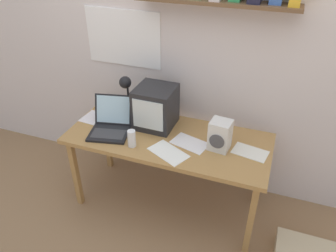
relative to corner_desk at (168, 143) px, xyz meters
The scene contains 12 objects.
ground_plane 0.64m from the corner_desk, ahead, with size 12.00×12.00×0.00m, color #93704D.
back_wall 0.81m from the corner_desk, 89.46° to the left, with size 5.60×0.24×2.60m.
corner_desk is the anchor object (origin of this frame).
crt_monitor 0.31m from the corner_desk, 139.27° to the left, with size 0.31×0.32×0.33m.
laptop 0.48m from the corner_desk, behind, with size 0.37×0.39×0.25m.
desk_lamp 0.56m from the corner_desk, 158.82° to the left, with size 0.12×0.17×0.38m.
juice_glass 0.32m from the corner_desk, 135.97° to the right, with size 0.06×0.06×0.13m.
space_heater 0.44m from the corner_desk, ahead, with size 0.16×0.16×0.23m.
printed_handout 0.21m from the corner_desk, 69.20° to the right, with size 0.34×0.28×0.00m.
loose_paper_near_laptop 0.20m from the corner_desk, ahead, with size 0.31×0.23×0.00m.
loose_paper_near_monitor 0.63m from the corner_desk, ahead, with size 0.27×0.20×0.00m.
open_notebook 0.68m from the corner_desk, behind, with size 0.24×0.22×0.00m.
Camera 1 is at (0.72, -1.97, 2.16)m, focal length 35.00 mm.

